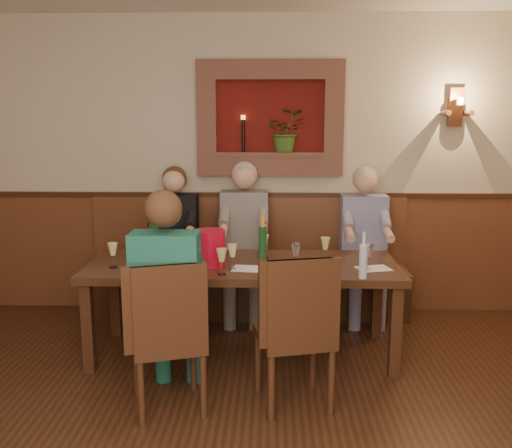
{
  "coord_description": "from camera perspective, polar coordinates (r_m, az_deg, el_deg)",
  "views": [
    {
      "loc": [
        0.23,
        -2.44,
        1.88
      ],
      "look_at": [
        0.1,
        1.9,
        1.05
      ],
      "focal_mm": 40.0,
      "sensor_mm": 36.0,
      "label": 1
    }
  ],
  "objects": [
    {
      "name": "bench",
      "position": [
        5.46,
        -0.78,
        -5.68
      ],
      "size": [
        3.0,
        0.45,
        1.11
      ],
      "color": "#381E0F",
      "rests_on": "ground"
    },
    {
      "name": "water_bottle",
      "position": [
        4.08,
        10.67,
        -3.57
      ],
      "size": [
        0.08,
        0.08,
        0.33
      ],
      "rotation": [
        0.0,
        0.0,
        -0.4
      ],
      "color": "silver",
      "rests_on": "dining_table"
    },
    {
      "name": "person_bench_left",
      "position": [
        5.37,
        -8.13,
        -3.24
      ],
      "size": [
        0.42,
        0.51,
        1.42
      ],
      "color": "black",
      "rests_on": "ground"
    },
    {
      "name": "wine_glass_2",
      "position": [
        4.32,
        11.13,
        -3.25
      ],
      "size": [
        0.08,
        0.08,
        0.19
      ],
      "primitive_type": null,
      "color": "white",
      "rests_on": "dining_table"
    },
    {
      "name": "tasting_sheet_a",
      "position": [
        4.4,
        -10.72,
        -4.25
      ],
      "size": [
        0.28,
        0.2,
        0.0
      ],
      "primitive_type": "cube",
      "rotation": [
        0.0,
        0.0,
        0.02
      ],
      "color": "white",
      "rests_on": "dining_table"
    },
    {
      "name": "tasting_sheet_d",
      "position": [
        4.22,
        -7.89,
        -4.78
      ],
      "size": [
        0.33,
        0.29,
        0.0
      ],
      "primitive_type": "cube",
      "rotation": [
        0.0,
        0.0,
        0.41
      ],
      "color": "white",
      "rests_on": "dining_table"
    },
    {
      "name": "dining_table",
      "position": [
        4.46,
        -1.31,
        -4.85
      ],
      "size": [
        2.4,
        0.9,
        0.75
      ],
      "color": "#3A1F11",
      "rests_on": "ground"
    },
    {
      "name": "wall_niche",
      "position": [
        5.38,
        1.85,
        10.03
      ],
      "size": [
        1.36,
        0.3,
        1.06
      ],
      "color": "#5D110D",
      "rests_on": "ground"
    },
    {
      "name": "wall_sconce",
      "position": [
        5.62,
        19.34,
        10.87
      ],
      "size": [
        0.25,
        0.2,
        0.35
      ],
      "color": "brown",
      "rests_on": "ground"
    },
    {
      "name": "wine_glass_1",
      "position": [
        4.26,
        -9.6,
        -3.38
      ],
      "size": [
        0.08,
        0.08,
        0.19
      ],
      "primitive_type": null,
      "color": "#E1DF86",
      "rests_on": "dining_table"
    },
    {
      "name": "chair_near_right",
      "position": [
        3.84,
        3.85,
        -13.52
      ],
      "size": [
        0.55,
        0.55,
        1.03
      ],
      "rotation": [
        0.0,
        0.0,
        0.24
      ],
      "color": "#3A1F11",
      "rests_on": "ground"
    },
    {
      "name": "wainscoting",
      "position": [
        2.77,
        -3.37,
        -17.04
      ],
      "size": [
        6.02,
        6.02,
        1.15
      ],
      "color": "brown",
      "rests_on": "ground"
    },
    {
      "name": "wine_glass_5",
      "position": [
        4.24,
        -2.37,
        -3.3
      ],
      "size": [
        0.08,
        0.08,
        0.19
      ],
      "primitive_type": null,
      "color": "#E1DF86",
      "rests_on": "dining_table"
    },
    {
      "name": "room_shell",
      "position": [
        2.45,
        -3.71,
        10.96
      ],
      "size": [
        6.04,
        6.04,
        2.82
      ],
      "color": "#C3B093",
      "rests_on": "ground"
    },
    {
      "name": "wine_glass_8",
      "position": [
        4.11,
        -3.46,
        -3.79
      ],
      "size": [
        0.08,
        0.08,
        0.19
      ],
      "primitive_type": null,
      "color": "#E1DF86",
      "rests_on": "dining_table"
    },
    {
      "name": "wine_glass_9",
      "position": [
        4.41,
        -14.11,
        -3.07
      ],
      "size": [
        0.08,
        0.08,
        0.19
      ],
      "primitive_type": null,
      "color": "#E1DF86",
      "rests_on": "dining_table"
    },
    {
      "name": "wine_glass_0",
      "position": [
        4.28,
        4.03,
        -3.21
      ],
      "size": [
        0.08,
        0.08,
        0.19
      ],
      "primitive_type": null,
      "color": "white",
      "rests_on": "dining_table"
    },
    {
      "name": "wine_glass_4",
      "position": [
        4.55,
        -9.84,
        -2.48
      ],
      "size": [
        0.08,
        0.08,
        0.19
      ],
      "primitive_type": null,
      "color": "white",
      "rests_on": "dining_table"
    },
    {
      "name": "wine_glass_3",
      "position": [
        4.56,
        -5.39,
        -2.34
      ],
      "size": [
        0.08,
        0.08,
        0.19
      ],
      "primitive_type": null,
      "color": "white",
      "rests_on": "dining_table"
    },
    {
      "name": "spittoon_bucket",
      "position": [
        4.36,
        -4.67,
        -2.39
      ],
      "size": [
        0.3,
        0.3,
        0.27
      ],
      "primitive_type": "cylinder",
      "rotation": [
        0.0,
        0.0,
        -0.31
      ],
      "color": "red",
      "rests_on": "dining_table"
    },
    {
      "name": "tasting_sheet_b",
      "position": [
        4.28,
        -0.6,
        -4.48
      ],
      "size": [
        0.28,
        0.22,
        0.0
      ],
      "primitive_type": "cube",
      "rotation": [
        0.0,
        0.0,
        -0.13
      ],
      "color": "white",
      "rests_on": "dining_table"
    },
    {
      "name": "wine_bottle_green_a",
      "position": [
        4.45,
        0.67,
        -1.9
      ],
      "size": [
        0.07,
        0.07,
        0.37
      ],
      "rotation": [
        0.0,
        0.0,
        0.13
      ],
      "color": "#19471E",
      "rests_on": "dining_table"
    },
    {
      "name": "chair_near_left",
      "position": [
        3.81,
        -8.71,
        -13.89
      ],
      "size": [
        0.56,
        0.56,
        1.01
      ],
      "rotation": [
        0.0,
        0.0,
        0.3
      ],
      "color": "#3A1F11",
      "rests_on": "ground"
    },
    {
      "name": "wine_glass_6",
      "position": [
        4.57,
        0.83,
        -2.27
      ],
      "size": [
        0.08,
        0.08,
        0.19
      ],
      "primitive_type": null,
      "color": "#E1DF86",
      "rests_on": "dining_table"
    },
    {
      "name": "person_chair_front",
      "position": [
        3.8,
        -8.64,
        -9.08
      ],
      "size": [
        0.43,
        0.52,
        1.44
      ],
      "color": "#185054",
      "rests_on": "ground"
    },
    {
      "name": "person_bench_right",
      "position": [
        5.36,
        10.74,
        -3.33
      ],
      "size": [
        0.42,
        0.51,
        1.42
      ],
      "color": "navy",
      "rests_on": "ground"
    },
    {
      "name": "tasting_sheet_c",
      "position": [
        4.37,
        11.65,
        -4.38
      ],
      "size": [
        0.28,
        0.23,
        0.0
      ],
      "primitive_type": "cube",
      "rotation": [
        0.0,
        0.0,
        0.26
      ],
      "color": "white",
      "rests_on": "dining_table"
    },
    {
      "name": "wine_glass_7",
      "position": [
        4.5,
        6.94,
        -2.54
      ],
      "size": [
        0.08,
        0.08,
        0.19
      ],
      "primitive_type": null,
      "color": "#E1DF86",
      "rests_on": "dining_table"
    },
    {
      "name": "wine_bottle_green_b",
      "position": [
        4.67,
        -10.16,
        -1.18
      ],
      "size": [
        0.1,
        0.1,
        0.41
      ],
      "rotation": [
        0.0,
        0.0,
        0.26
      ],
      "color": "#19471E",
      "rests_on": "dining_table"
    },
    {
      "name": "person_bench_mid",
      "position": [
        5.29,
        -1.2,
        -3.09
      ],
      "size": [
        0.44,
        0.54,
        1.46
      ],
      "color": "#575350",
      "rests_on": "ground"
    }
  ]
}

